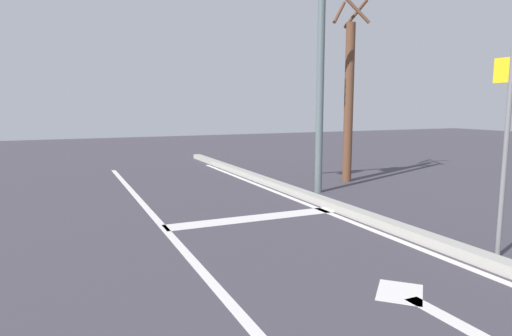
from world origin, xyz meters
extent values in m
cube|color=silver|center=(0.49, 6.00, 0.00)|extent=(0.12, 20.00, 0.01)
cube|color=silver|center=(3.38, 6.00, 0.00)|extent=(0.12, 20.00, 0.01)
cube|color=silver|center=(2.01, 9.18, 0.00)|extent=(3.04, 0.40, 0.01)
cube|color=silver|center=(2.16, 4.98, 0.00)|extent=(0.16, 1.40, 0.01)
cube|color=silver|center=(2.16, 5.83, 0.00)|extent=(0.71, 0.71, 0.01)
cube|color=#A7A49A|center=(3.63, 6.00, 0.07)|extent=(0.24, 24.00, 0.14)
cylinder|color=#556464|center=(4.22, 10.68, 2.52)|extent=(0.16, 0.16, 5.05)
cylinder|color=slate|center=(4.05, 6.17, 1.28)|extent=(0.06, 0.06, 2.57)
cube|color=yellow|center=(4.05, 6.17, 2.32)|extent=(0.07, 0.44, 0.30)
cylinder|color=brown|center=(5.65, 11.62, 1.94)|extent=(0.23, 0.23, 3.88)
cylinder|color=brown|center=(5.90, 11.79, 4.12)|extent=(0.41, 0.56, 0.66)
cylinder|color=brown|center=(5.48, 11.86, 4.14)|extent=(0.64, 0.49, 0.64)
cylinder|color=brown|center=(5.48, 11.37, 4.23)|extent=(0.76, 0.57, 0.91)
camera|label=1|loc=(-0.93, 2.52, 1.89)|focal=30.96mm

